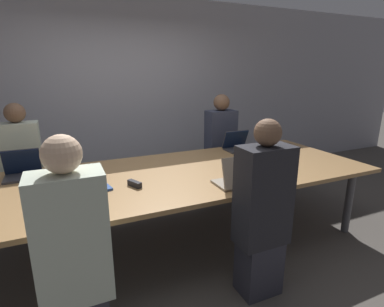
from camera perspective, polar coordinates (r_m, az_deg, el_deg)
The scene contains 14 objects.
ground_plane at distance 3.27m, azimuth -4.17°, elevation -16.80°, with size 24.00×24.00×0.00m, color #4C4742.
curtain_wall at distance 4.69m, azimuth -12.96°, elevation 10.89°, with size 12.00×0.06×2.80m.
conference_table at distance 2.95m, azimuth -4.44°, elevation -4.80°, with size 4.13×1.47×0.77m.
laptop_near_midright at distance 2.64m, azimuth 8.70°, elevation -4.50°, with size 0.35×0.28×0.28m.
person_near_midright at distance 2.39m, azimuth 13.22°, elevation -11.16°, with size 0.40×0.24×1.42m.
laptop_far_right at distance 3.84m, azimuth 8.55°, elevation 1.74°, with size 0.33×0.25×0.25m.
person_far_right at distance 4.23m, azimuth 5.43°, elevation 1.16°, with size 0.40×0.24×1.44m.
bottle_far_right at distance 3.87m, azimuth 13.09°, elevation 1.96°, with size 0.07×0.07×0.22m.
laptop_near_left at distance 2.24m, azimuth -22.91°, elevation -9.47°, with size 0.35×0.24×0.25m.
person_near_left at distance 1.95m, azimuth -21.50°, elevation -18.34°, with size 0.40×0.24×1.43m.
laptop_far_left at distance 3.25m, azimuth -29.60°, elevation -2.62°, with size 0.32×0.27×0.27m.
person_far_left at distance 3.74m, azimuth -29.37°, elevation -2.91°, with size 0.40×0.24×1.43m.
stapler at distance 2.65m, azimuth -10.87°, elevation -5.70°, with size 0.10×0.15×0.05m.
notebook at distance 2.66m, azimuth -17.32°, elevation -6.44°, with size 0.22×0.19×0.02m.
Camera 1 is at (-0.92, -2.61, 1.74)m, focal length 28.00 mm.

